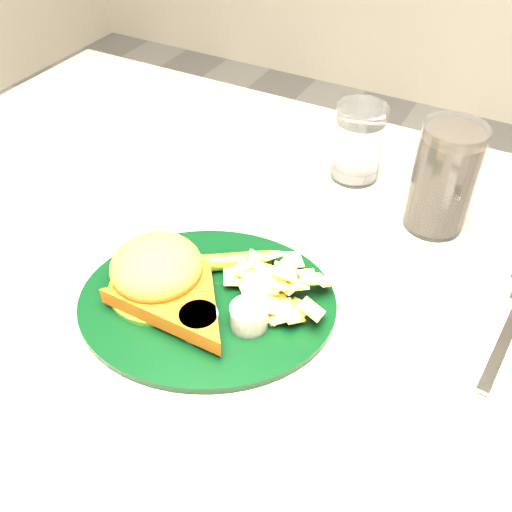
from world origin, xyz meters
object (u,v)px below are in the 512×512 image
(fork_napkin, at_px, (504,338))
(table, at_px, (253,430))
(water_glass, at_px, (358,142))
(cola_glass, at_px, (444,179))
(dinner_plate, at_px, (206,284))

(fork_napkin, bearing_deg, table, -171.57)
(table, bearing_deg, water_glass, 80.10)
(cola_glass, distance_m, fork_napkin, 0.21)
(water_glass, bearing_deg, fork_napkin, -40.69)
(cola_glass, bearing_deg, dinner_plate, -124.61)
(table, height_order, cola_glass, cola_glass)
(cola_glass, bearing_deg, fork_napkin, -52.98)
(dinner_plate, relative_size, water_glass, 2.62)
(table, distance_m, cola_glass, 0.51)
(table, relative_size, fork_napkin, 6.71)
(dinner_plate, xyz_separation_m, water_glass, (0.05, 0.32, 0.02))
(cola_glass, relative_size, fork_napkin, 0.79)
(table, distance_m, water_glass, 0.49)
(table, xyz_separation_m, cola_glass, (0.17, 0.17, 0.45))
(table, height_order, dinner_plate, dinner_plate)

